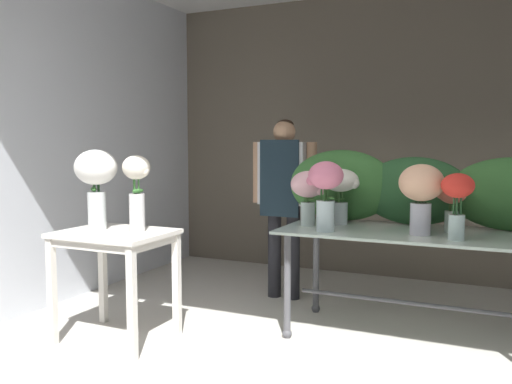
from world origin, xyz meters
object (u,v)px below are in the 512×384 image
object	(u,v)px
vase_coral_hydrangea	(452,197)
vase_white_roses_tall	(96,177)
florist	(284,188)
vase_blush_stock	(308,190)
vase_ivory_lilies	(340,187)
vase_peach_carnations	(421,190)
vase_rosy_peonies	(325,188)
vase_cream_lisianthus_tall	(137,187)
vase_scarlet_freesia	(457,197)
display_table_glass	(411,249)
side_table_white	(115,246)

from	to	relation	value
vase_coral_hydrangea	vase_white_roses_tall	distance (m)	2.49
vase_coral_hydrangea	vase_white_roses_tall	world-z (taller)	vase_white_roses_tall
florist	vase_blush_stock	size ratio (longest dim) A/B	3.92
vase_blush_stock	vase_ivory_lilies	bearing A→B (deg)	40.33
florist	vase_white_roses_tall	xyz separation A→B (m)	(-0.84, -1.47, 0.16)
vase_peach_carnations	vase_rosy_peonies	xyz separation A→B (m)	(-0.63, -0.13, 0.00)
vase_rosy_peonies	vase_cream_lisianthus_tall	distance (m)	1.31
vase_peach_carnations	vase_coral_hydrangea	distance (m)	0.27
vase_scarlet_freesia	vase_white_roses_tall	world-z (taller)	vase_white_roses_tall
vase_coral_hydrangea	vase_scarlet_freesia	xyz separation A→B (m)	(0.06, -0.31, 0.03)
vase_blush_stock	vase_coral_hydrangea	bearing A→B (deg)	7.40
vase_coral_hydrangea	vase_scarlet_freesia	bearing A→B (deg)	-79.22
florist	vase_peach_carnations	bearing A→B (deg)	-29.42
vase_coral_hydrangea	vase_ivory_lilies	xyz separation A→B (m)	(-0.80, 0.04, 0.04)
display_table_glass	vase_rosy_peonies	xyz separation A→B (m)	(-0.55, -0.25, 0.43)
vase_blush_stock	vase_cream_lisianthus_tall	world-z (taller)	vase_cream_lisianthus_tall
side_table_white	vase_coral_hydrangea	xyz separation A→B (m)	(2.15, 0.95, 0.35)
vase_blush_stock	vase_peach_carnations	bearing A→B (deg)	-4.71
florist	vase_scarlet_freesia	bearing A→B (deg)	-28.81
vase_peach_carnations	vase_cream_lisianthus_tall	xyz separation A→B (m)	(-1.81, -0.69, 0.01)
display_table_glass	vase_coral_hydrangea	xyz separation A→B (m)	(0.25, 0.08, 0.37)
side_table_white	vase_peach_carnations	world-z (taller)	vase_peach_carnations
florist	vase_cream_lisianthus_tall	distance (m)	1.51
vase_peach_carnations	vase_scarlet_freesia	size ratio (longest dim) A/B	1.11
vase_ivory_lilies	vase_coral_hydrangea	bearing A→B (deg)	-2.70
vase_blush_stock	vase_cream_lisianthus_tall	bearing A→B (deg)	-142.72
display_table_glass	vase_peach_carnations	size ratio (longest dim) A/B	3.79
vase_blush_stock	vase_cream_lisianthus_tall	distance (m)	1.25
vase_peach_carnations	vase_white_roses_tall	distance (m)	2.25
display_table_glass	vase_coral_hydrangea	size ratio (longest dim) A/B	4.84
display_table_glass	vase_white_roses_tall	bearing A→B (deg)	-156.98
vase_scarlet_freesia	vase_blush_stock	distance (m)	1.07
vase_rosy_peonies	vase_ivory_lilies	xyz separation A→B (m)	(0.00, 0.37, -0.02)
vase_peach_carnations	vase_rosy_peonies	world-z (taller)	vase_rosy_peonies
vase_peach_carnations	display_table_glass	bearing A→B (deg)	121.36
vase_peach_carnations	vase_white_roses_tall	bearing A→B (deg)	-160.49
florist	vase_ivory_lilies	world-z (taller)	florist
vase_rosy_peonies	vase_scarlet_freesia	bearing A→B (deg)	1.18
vase_peach_carnations	vase_cream_lisianthus_tall	bearing A→B (deg)	-159.18
vase_blush_stock	vase_white_roses_tall	distance (m)	1.54
display_table_glass	vase_white_roses_tall	world-z (taller)	vase_white_roses_tall
vase_scarlet_freesia	vase_rosy_peonies	bearing A→B (deg)	-178.82
vase_coral_hydrangea	vase_white_roses_tall	bearing A→B (deg)	-157.59
vase_rosy_peonies	vase_cream_lisianthus_tall	size ratio (longest dim) A/B	0.92
florist	vase_white_roses_tall	distance (m)	1.70
vase_white_roses_tall	vase_cream_lisianthus_tall	bearing A→B (deg)	11.23
florist	display_table_glass	bearing A→B (deg)	-26.53
vase_rosy_peonies	vase_white_roses_tall	distance (m)	1.62
vase_peach_carnations	vase_cream_lisianthus_tall	size ratio (longest dim) A/B	0.90
vase_peach_carnations	vase_coral_hydrangea	bearing A→B (deg)	47.62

